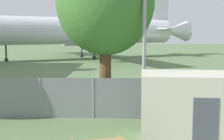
{
  "coord_description": "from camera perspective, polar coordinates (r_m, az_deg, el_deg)",
  "views": [
    {
      "loc": [
        1.34,
        -4.89,
        4.06
      ],
      "look_at": [
        0.79,
        12.72,
        2.0
      ],
      "focal_mm": 50.0,
      "sensor_mm": 36.0,
      "label": 1
    }
  ],
  "objects": [
    {
      "name": "perimeter_fence",
      "position": [
        14.99,
        -3.41,
        -5.2
      ],
      "size": [
        56.07,
        0.07,
        1.96
      ],
      "color": "gray",
      "rests_on": "ground"
    },
    {
      "name": "tree_near_hangar",
      "position": [
        15.72,
        -1.23,
        12.39
      ],
      "size": [
        4.88,
        4.88,
        8.35
      ],
      "color": "brown",
      "rests_on": "ground"
    },
    {
      "name": "airplane",
      "position": [
        50.82,
        -5.81,
        7.07
      ],
      "size": [
        40.08,
        32.73,
        12.99
      ],
      "rotation": [
        0.0,
        0.0,
        -2.62
      ],
      "color": "silver",
      "rests_on": "ground"
    },
    {
      "name": "light_mast",
      "position": [
        13.86,
        5.98,
        10.28
      ],
      "size": [
        0.44,
        0.44,
        8.14
      ],
      "color": "#99999E",
      "rests_on": "ground"
    },
    {
      "name": "portable_cabin",
      "position": [
        11.95,
        13.35,
        -6.83
      ],
      "size": [
        3.44,
        2.46,
        2.62
      ],
      "rotation": [
        0.0,
        0.0,
        -0.06
      ],
      "color": "beige",
      "rests_on": "ground"
    }
  ]
}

